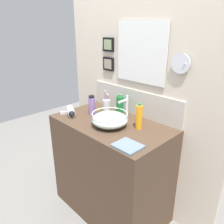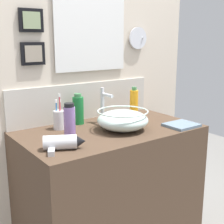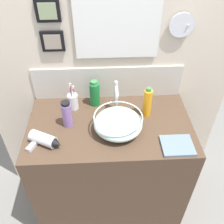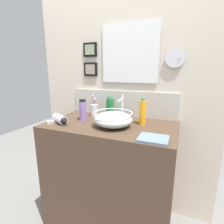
{
  "view_description": "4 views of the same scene",
  "coord_description": "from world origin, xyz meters",
  "views": [
    {
      "loc": [
        1.24,
        -1.2,
        1.69
      ],
      "look_at": [
        0.01,
        0.0,
        1.04
      ],
      "focal_mm": 35.0,
      "sensor_mm": 36.0,
      "label": 1
    },
    {
      "loc": [
        -1.02,
        -1.43,
        1.45
      ],
      "look_at": [
        0.01,
        0.0,
        1.04
      ],
      "focal_mm": 50.0,
      "sensor_mm": 36.0,
      "label": 2
    },
    {
      "loc": [
        -0.04,
        -1.15,
        2.04
      ],
      "look_at": [
        0.01,
        0.0,
        1.04
      ],
      "focal_mm": 40.0,
      "sensor_mm": 36.0,
      "label": 3
    },
    {
      "loc": [
        0.53,
        -1.25,
        1.37
      ],
      "look_at": [
        0.01,
        0.0,
        1.04
      ],
      "focal_mm": 28.0,
      "sensor_mm": 36.0,
      "label": 4
    }
  ],
  "objects": [
    {
      "name": "back_panel",
      "position": [
        0.0,
        0.33,
        1.21
      ],
      "size": [
        1.75,
        0.1,
        2.42
      ],
      "color": "beige",
      "rests_on": "ground"
    },
    {
      "name": "shampoo_bottle",
      "position": [
        -0.26,
        0.01,
        1.03
      ],
      "size": [
        0.06,
        0.06,
        0.18
      ],
      "color": "#8C6BB2",
      "rests_on": "vanity_counter"
    },
    {
      "name": "hand_towel",
      "position": [
        0.38,
        -0.21,
        0.95
      ],
      "size": [
        0.18,
        0.16,
        0.02
      ],
      "primitive_type": "cube",
      "color": "slate",
      "rests_on": "vanity_counter"
    },
    {
      "name": "vanity_counter",
      "position": [
        0.0,
        0.0,
        0.47
      ],
      "size": [
        1.05,
        0.6,
        0.94
      ],
      "primitive_type": "cube",
      "color": "#4C3828",
      "rests_on": "ground"
    },
    {
      "name": "faucet",
      "position": [
        0.05,
        0.14,
        1.06
      ],
      "size": [
        0.02,
        0.11,
        0.22
      ],
      "color": "silver",
      "rests_on": "vanity_counter"
    },
    {
      "name": "glass_bowl_sink",
      "position": [
        0.05,
        -0.06,
        1.0
      ],
      "size": [
        0.3,
        0.3,
        0.12
      ],
      "color": "silver",
      "rests_on": "vanity_counter"
    },
    {
      "name": "lotion_bottle",
      "position": [
        -0.09,
        0.21,
        1.03
      ],
      "size": [
        0.07,
        0.07,
        0.19
      ],
      "color": "#197233",
      "rests_on": "vanity_counter"
    },
    {
      "name": "toothbrush_cup",
      "position": [
        -0.24,
        0.17,
        0.99
      ],
      "size": [
        0.07,
        0.07,
        0.21
      ],
      "color": "silver",
      "rests_on": "vanity_counter"
    },
    {
      "name": "spray_bottle",
      "position": [
        0.24,
        0.08,
        1.04
      ],
      "size": [
        0.05,
        0.05,
        0.22
      ],
      "color": "orange",
      "rests_on": "vanity_counter"
    },
    {
      "name": "hair_drier",
      "position": [
        -0.38,
        -0.15,
        0.97
      ],
      "size": [
        0.21,
        0.15,
        0.07
      ],
      "color": "silver",
      "rests_on": "vanity_counter"
    }
  ]
}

